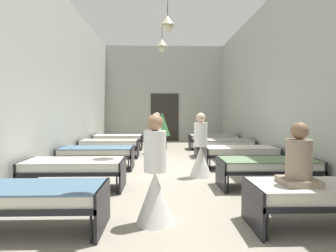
{
  "coord_description": "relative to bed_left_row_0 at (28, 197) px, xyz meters",
  "views": [
    {
      "loc": [
        -0.23,
        -7.33,
        1.51
      ],
      "look_at": [
        0.0,
        0.81,
        1.08
      ],
      "focal_mm": 30.13,
      "sensor_mm": 36.0,
      "label": 1
    }
  ],
  "objects": [
    {
      "name": "bed_right_row_3",
      "position": [
        3.77,
        5.7,
        0.0
      ],
      "size": [
        1.9,
        0.84,
        0.57
      ],
      "color": "black",
      "rests_on": "ground"
    },
    {
      "name": "nurse_mid_aisle",
      "position": [
        2.59,
        2.88,
        0.09
      ],
      "size": [
        0.52,
        0.52,
        1.49
      ],
      "rotation": [
        0.0,
        0.0,
        1.57
      ],
      "color": "white",
      "rests_on": "ground"
    },
    {
      "name": "nurse_far_aisle",
      "position": [
        1.55,
        6.53,
        0.09
      ],
      "size": [
        0.52,
        0.52,
        1.49
      ],
      "rotation": [
        0.0,
        0.0,
        4.02
      ],
      "color": "white",
      "rests_on": "ground"
    },
    {
      "name": "bed_right_row_4",
      "position": [
        3.77,
        7.6,
        0.0
      ],
      "size": [
        1.9,
        0.84,
        0.57
      ],
      "color": "black",
      "rests_on": "ground"
    },
    {
      "name": "bed_left_row_1",
      "position": [
        0.0,
        1.9,
        0.0
      ],
      "size": [
        1.9,
        0.84,
        0.57
      ],
      "color": "black",
      "rests_on": "ground"
    },
    {
      "name": "patient_seated_primary",
      "position": [
        3.42,
        -0.02,
        0.43
      ],
      "size": [
        0.44,
        0.44,
        0.8
      ],
      "color": "gray",
      "rests_on": "bed_right_row_0"
    },
    {
      "name": "room_shell",
      "position": [
        1.89,
        5.12,
        1.97
      ],
      "size": [
        6.27,
        14.18,
        4.79
      ],
      "color": "#B2B7AD",
      "rests_on": "ground"
    },
    {
      "name": "ground_plane",
      "position": [
        1.89,
        3.8,
        -0.49
      ],
      "size": [
        6.47,
        14.58,
        0.1
      ],
      "primitive_type": "cube",
      "color": "#9E9384"
    },
    {
      "name": "potted_plant",
      "position": [
        1.73,
        7.55,
        0.49
      ],
      "size": [
        0.65,
        0.65,
        1.48
      ],
      "color": "brown",
      "rests_on": "ground"
    },
    {
      "name": "bed_left_row_2",
      "position": [
        0.0,
        3.8,
        0.0
      ],
      "size": [
        1.9,
        0.84,
        0.57
      ],
      "color": "black",
      "rests_on": "ground"
    },
    {
      "name": "bed_right_row_1",
      "position": [
        3.77,
        1.9,
        0.0
      ],
      "size": [
        1.9,
        0.84,
        0.57
      ],
      "color": "black",
      "rests_on": "ground"
    },
    {
      "name": "nurse_near_aisle",
      "position": [
        1.59,
        0.21,
        0.09
      ],
      "size": [
        0.52,
        0.52,
        1.49
      ],
      "rotation": [
        0.0,
        0.0,
        0.21
      ],
      "color": "white",
      "rests_on": "ground"
    },
    {
      "name": "bed_left_row_0",
      "position": [
        0.0,
        0.0,
        0.0
      ],
      "size": [
        1.9,
        0.84,
        0.57
      ],
      "color": "black",
      "rests_on": "ground"
    },
    {
      "name": "bed_right_row_0",
      "position": [
        3.77,
        0.0,
        0.0
      ],
      "size": [
        1.9,
        0.84,
        0.57
      ],
      "color": "black",
      "rests_on": "ground"
    },
    {
      "name": "bed_right_row_2",
      "position": [
        3.77,
        3.8,
        0.0
      ],
      "size": [
        1.9,
        0.84,
        0.57
      ],
      "color": "black",
      "rests_on": "ground"
    },
    {
      "name": "bed_left_row_4",
      "position": [
        0.0,
        7.6,
        0.0
      ],
      "size": [
        1.9,
        0.84,
        0.57
      ],
      "color": "black",
      "rests_on": "ground"
    },
    {
      "name": "bed_left_row_3",
      "position": [
        0.0,
        5.7,
        0.0
      ],
      "size": [
        1.9,
        0.84,
        0.57
      ],
      "color": "black",
      "rests_on": "ground"
    }
  ]
}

